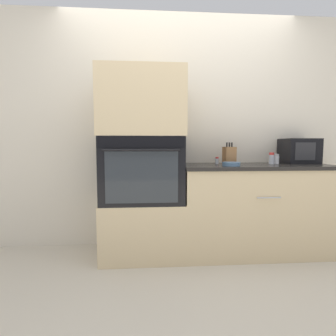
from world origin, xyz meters
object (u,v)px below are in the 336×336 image
(condiment_jar_mid, at_px, (272,158))
(condiment_jar_far, at_px, (276,159))
(knife_block, at_px, (229,155))
(wall_oven, at_px, (143,169))
(microwave, at_px, (299,151))
(bowl, at_px, (231,164))
(condiment_jar_near, at_px, (217,161))

(condiment_jar_mid, bearing_deg, condiment_jar_far, 23.38)
(knife_block, bearing_deg, wall_oven, -175.49)
(wall_oven, relative_size, microwave, 2.23)
(bowl, bearing_deg, knife_block, 78.06)
(microwave, height_order, condiment_jar_near, microwave)
(wall_oven, bearing_deg, condiment_jar_near, 7.54)
(microwave, distance_m, knife_block, 0.79)
(condiment_jar_far, bearing_deg, microwave, 9.07)
(microwave, bearing_deg, condiment_jar_far, -170.93)
(condiment_jar_near, bearing_deg, microwave, 2.53)
(knife_block, relative_size, condiment_jar_near, 3.03)
(condiment_jar_mid, distance_m, condiment_jar_far, 0.07)
(wall_oven, bearing_deg, condiment_jar_mid, 2.99)
(knife_block, height_order, condiment_jar_near, knife_block)
(knife_block, height_order, condiment_jar_mid, knife_block)
(microwave, relative_size, condiment_jar_mid, 2.88)
(knife_block, xyz_separation_m, condiment_jar_mid, (0.45, -0.00, -0.03))
(condiment_jar_near, bearing_deg, bowl, -73.29)
(wall_oven, distance_m, knife_block, 0.89)
(bowl, height_order, condiment_jar_far, condiment_jar_far)
(wall_oven, height_order, bowl, wall_oven)
(bowl, relative_size, condiment_jar_far, 1.64)
(knife_block, bearing_deg, bowl, -101.94)
(microwave, height_order, knife_block, microwave)
(knife_block, xyz_separation_m, bowl, (-0.04, -0.21, -0.07))
(wall_oven, distance_m, bowl, 0.85)
(condiment_jar_near, bearing_deg, condiment_jar_far, -0.29)
(bowl, distance_m, condiment_jar_far, 0.61)
(microwave, distance_m, condiment_jar_near, 0.91)
(condiment_jar_near, xyz_separation_m, condiment_jar_far, (0.63, -0.00, 0.01))
(bowl, height_order, condiment_jar_mid, condiment_jar_mid)
(bowl, bearing_deg, condiment_jar_mid, 23.05)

